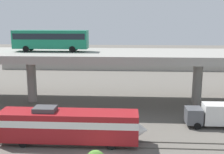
{
  "coord_description": "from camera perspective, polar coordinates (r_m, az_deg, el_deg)",
  "views": [
    {
      "loc": [
        2.54,
        -25.09,
        13.54
      ],
      "look_at": [
        -0.37,
        23.18,
        3.71
      ],
      "focal_mm": 45.3,
      "sensor_mm": 36.0,
      "label": 1
    }
  ],
  "objects": [
    {
      "name": "parked_car_3",
      "position": [
        79.32,
        6.39,
        3.38
      ],
      "size": [
        4.21,
        1.9,
        1.5
      ],
      "color": "#9E998C",
      "rests_on": "pier_parking_lot"
    },
    {
      "name": "rail_strip_far",
      "position": [
        32.85,
        -1.32,
        -12.74
      ],
      "size": [
        110.0,
        0.12,
        0.12
      ],
      "primitive_type": "cube",
      "color": "#59544C",
      "rests_on": "ground_plane"
    },
    {
      "name": "parked_car_4",
      "position": [
        82.69,
        -10.32,
        3.59
      ],
      "size": [
        4.24,
        1.92,
        1.5
      ],
      "color": "#B7B7BC",
      "rests_on": "pier_parking_lot"
    },
    {
      "name": "train_locomotive",
      "position": [
        31.75,
        -7.34,
        -9.55
      ],
      "size": [
        16.3,
        3.04,
        4.18
      ],
      "color": "maroon",
      "rests_on": "ground_plane"
    },
    {
      "name": "parked_car_5",
      "position": [
        82.37,
        14.02,
        3.41
      ],
      "size": [
        4.53,
        2.0,
        1.5
      ],
      "rotation": [
        0.0,
        0.0,
        3.14
      ],
      "color": "#0C4C26",
      "rests_on": "pier_parking_lot"
    },
    {
      "name": "highway_overpass",
      "position": [
        45.54,
        0.23,
        4.11
      ],
      "size": [
        96.0,
        12.73,
        8.48
      ],
      "color": "gray",
      "rests_on": "ground_plane"
    },
    {
      "name": "rail_strip_near",
      "position": [
        31.48,
        -1.55,
        -13.87
      ],
      "size": [
        110.0,
        0.12,
        0.12
      ],
      "primitive_type": "cube",
      "color": "#59544C",
      "rests_on": "ground_plane"
    },
    {
      "name": "service_truck_west",
      "position": [
        38.75,
        19.95,
        -7.12
      ],
      "size": [
        6.8,
        2.46,
        3.04
      ],
      "rotation": [
        0.0,
        0.0,
        3.14
      ],
      "color": "#515459",
      "rests_on": "ground_plane"
    },
    {
      "name": "parked_car_0",
      "position": [
        83.35,
        1.39,
        3.84
      ],
      "size": [
        4.44,
        1.92,
        1.5
      ],
      "color": "navy",
      "rests_on": "pier_parking_lot"
    },
    {
      "name": "harbor_water",
      "position": [
        104.01,
        2.03,
        4.0
      ],
      "size": [
        140.0,
        36.0,
        0.01
      ],
      "primitive_type": "cube",
      "color": "navy",
      "rests_on": "ground_plane"
    },
    {
      "name": "transit_bus_on_overpass",
      "position": [
        46.94,
        -12.3,
        7.56
      ],
      "size": [
        12.0,
        2.68,
        3.4
      ],
      "rotation": [
        0.0,
        0.0,
        3.14
      ],
      "color": "#197A56",
      "rests_on": "highway_overpass"
    },
    {
      "name": "pier_parking_lot",
      "position": [
        81.13,
        1.61,
        2.47
      ],
      "size": [
        64.91,
        10.2,
        1.68
      ],
      "primitive_type": "cube",
      "color": "gray",
      "rests_on": "ground_plane"
    },
    {
      "name": "parked_car_2",
      "position": [
        86.4,
        -12.7,
        3.83
      ],
      "size": [
        4.66,
        1.82,
        1.5
      ],
      "color": "silver",
      "rests_on": "pier_parking_lot"
    },
    {
      "name": "parked_car_1",
      "position": [
        84.9,
        -14.32,
        3.63
      ],
      "size": [
        4.65,
        1.94,
        1.5
      ],
      "color": "#B7B7BC",
      "rests_on": "pier_parking_lot"
    }
  ]
}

